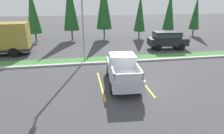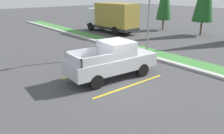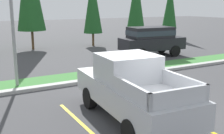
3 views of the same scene
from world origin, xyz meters
name	(u,v)px [view 1 (image 1 of 3)]	position (x,y,z in m)	size (l,w,h in m)	color
ground_plane	(134,84)	(0.00, 0.00, 0.00)	(120.00, 120.00, 0.00)	#424244
parking_line_near	(101,85)	(-2.38, 0.25, 0.00)	(0.12, 4.80, 0.01)	yellow
parking_line_far	(143,82)	(0.72, 0.25, 0.00)	(0.12, 4.80, 0.01)	yellow
curb_strip	(120,62)	(0.00, 5.00, 0.07)	(56.00, 0.40, 0.15)	#B2B2AD
grass_median	(118,59)	(0.00, 6.10, 0.03)	(56.00, 1.80, 0.06)	#42843D
pickup_truck_main	(122,70)	(-0.83, 0.30, 1.04)	(2.26, 5.35, 2.10)	black
suv_distant	(167,39)	(6.65, 9.11, 1.24)	(4.75, 2.27, 2.10)	black
street_light	(82,17)	(-3.32, 5.75, 4.24)	(0.24, 1.49, 7.36)	gray
cypress_tree_leftmost	(32,11)	(-9.68, 15.74, 4.23)	(1.87, 1.87, 7.18)	brown
cypress_tree_left_inner	(70,5)	(-4.74, 16.22, 4.95)	(2.18, 2.18, 8.40)	brown
cypress_tree_center	(104,3)	(-0.01, 16.38, 5.13)	(2.26, 2.26, 8.70)	brown
cypress_tree_right_inner	(140,13)	(5.24, 15.81, 3.78)	(1.67, 1.67, 6.42)	brown
cypress_tree_rightmost	(170,11)	(9.94, 15.99, 3.99)	(1.76, 1.76, 6.78)	brown
cypress_tree_far_right	(196,13)	(14.71, 16.61, 3.59)	(1.59, 1.59, 6.10)	brown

